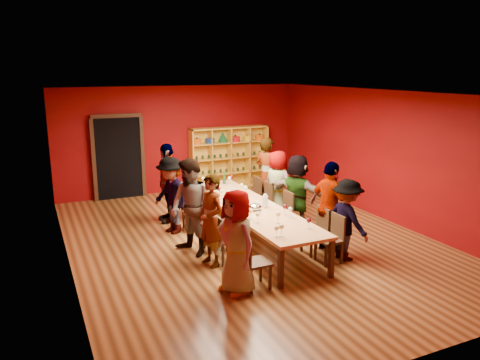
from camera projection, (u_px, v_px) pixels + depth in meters
name	position (u px, v px, depth m)	size (l,w,h in m)	color
room_shell	(250.00, 170.00, 9.33)	(7.10, 9.10, 3.04)	#563216
tasting_table	(250.00, 208.00, 9.52)	(1.10, 4.50, 0.75)	tan
doorway	(118.00, 157.00, 12.61)	(1.40, 0.17, 2.30)	black
shelving_unit	(229.00, 154.00, 13.84)	(2.40, 0.40, 1.80)	gold
chair_person_left_0	(252.00, 260.00, 7.46)	(0.42, 0.42, 0.89)	black
person_left_0	(236.00, 242.00, 7.28)	(0.82, 0.45, 1.68)	#5683B1
chair_person_left_1	(224.00, 237.00, 8.48)	(0.42, 0.42, 0.89)	black
person_left_1	(211.00, 220.00, 8.30)	(0.61, 0.45, 1.68)	pink
chair_person_left_2	(211.00, 226.00, 9.03)	(0.42, 0.42, 0.89)	black
person_left_2	(191.00, 208.00, 8.77)	(0.90, 0.49, 1.85)	#C2828A
chair_person_left_3	(190.00, 208.00, 10.20)	(0.42, 0.42, 0.89)	black
person_left_3	(171.00, 195.00, 9.96)	(1.08, 0.44, 1.66)	#141637
chair_person_left_4	(179.00, 199.00, 10.89)	(0.42, 0.42, 0.89)	black
person_left_4	(168.00, 183.00, 10.69)	(1.07, 0.49, 1.83)	silver
chair_person_right_0	(333.00, 236.00, 8.52)	(0.42, 0.42, 0.89)	black
person_right_0	(347.00, 220.00, 8.58)	(0.99, 0.41, 1.53)	#CE8A8D
chair_person_right_1	(318.00, 228.00, 8.94)	(0.42, 0.42, 0.89)	black
person_right_1	(330.00, 207.00, 8.95)	(1.04, 0.47, 1.77)	black
chair_person_right_2	(284.00, 210.00, 10.09)	(0.42, 0.42, 0.89)	black
person_right_2	(297.00, 193.00, 10.14)	(1.56, 0.45, 1.68)	silver
chair_person_right_3	(265.00, 199.00, 10.89)	(0.42, 0.42, 0.89)	black
person_right_3	(278.00, 185.00, 10.95)	(0.79, 0.43, 1.62)	#525157
chair_person_right_4	(253.00, 193.00, 11.41)	(0.42, 0.42, 0.89)	black
person_right_4	(267.00, 175.00, 11.46)	(0.68, 0.49, 1.85)	silver
wine_glass_0	(264.00, 197.00, 9.62)	(0.07, 0.07, 0.18)	silver
wine_glass_1	(285.00, 207.00, 8.89)	(0.08, 0.08, 0.20)	silver
wine_glass_2	(251.00, 211.00, 8.63)	(0.08, 0.08, 0.20)	silver
wine_glass_3	(241.00, 202.00, 9.22)	(0.08, 0.08, 0.20)	silver
wine_glass_4	(246.00, 195.00, 9.79)	(0.08, 0.08, 0.19)	silver
wine_glass_5	(221.00, 192.00, 9.97)	(0.08, 0.08, 0.21)	silver
wine_glass_6	(278.00, 215.00, 8.40)	(0.09, 0.09, 0.22)	silver
wine_glass_7	(281.00, 227.00, 7.73)	(0.09, 0.09, 0.22)	silver
wine_glass_8	(246.00, 188.00, 10.29)	(0.08, 0.08, 0.21)	silver
wine_glass_9	(266.00, 200.00, 9.41)	(0.07, 0.07, 0.18)	silver
wine_glass_10	(309.00, 221.00, 8.11)	(0.08, 0.08, 0.19)	silver
wine_glass_11	(229.00, 179.00, 11.17)	(0.08, 0.08, 0.20)	silver
wine_glass_12	(219.00, 189.00, 10.21)	(0.08, 0.08, 0.20)	silver
wine_glass_13	(290.00, 210.00, 8.72)	(0.08, 0.08, 0.20)	silver
wine_glass_14	(277.00, 229.00, 7.72)	(0.08, 0.08, 0.19)	silver
wine_glass_15	(242.00, 186.00, 10.47)	(0.09, 0.09, 0.21)	silver
wine_glass_16	(257.00, 204.00, 9.07)	(0.09, 0.09, 0.21)	silver
wine_glass_17	(258.00, 215.00, 8.43)	(0.08, 0.08, 0.20)	silver
wine_glass_18	(207.00, 182.00, 10.88)	(0.08, 0.08, 0.20)	silver
wine_glass_19	(234.00, 200.00, 9.38)	(0.08, 0.08, 0.20)	silver
wine_glass_20	(231.00, 178.00, 11.21)	(0.09, 0.09, 0.22)	silver
wine_glass_21	(203.00, 179.00, 11.08)	(0.09, 0.09, 0.21)	silver
wine_glass_22	(217.00, 185.00, 10.61)	(0.08, 0.08, 0.20)	silver
spittoon_bowl	(255.00, 207.00, 9.20)	(0.26, 0.26, 0.14)	#B8BBC0
carafe_a	(233.00, 196.00, 9.74)	(0.13, 0.13, 0.29)	silver
carafe_b	(265.00, 202.00, 9.33)	(0.12, 0.12, 0.28)	silver
wine_bottle	(224.00, 179.00, 11.26)	(0.09, 0.09, 0.30)	#163C1C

